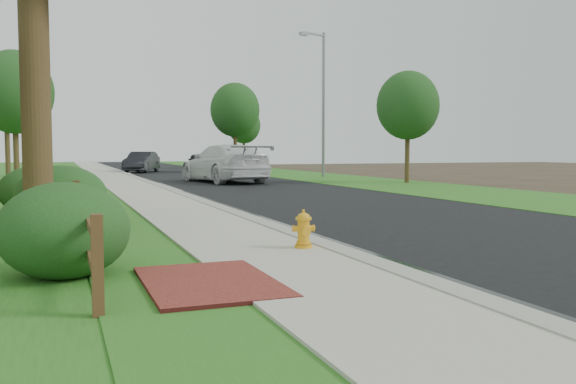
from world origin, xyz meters
name	(u,v)px	position (x,y,z in m)	size (l,w,h in m)	color
ground	(334,263)	(0.00, 0.00, 0.00)	(120.00, 120.00, 0.00)	#332A1C
road	(186,174)	(4.60, 35.00, 0.01)	(8.00, 90.00, 0.02)	black
curb	(125,174)	(0.40, 35.00, 0.06)	(0.40, 90.00, 0.12)	gray
wet_gutter	(131,174)	(0.75, 35.00, 0.02)	(0.50, 90.00, 0.00)	black
sidewalk	(106,174)	(-0.90, 35.00, 0.05)	(2.20, 90.00, 0.10)	#ACA596
grass_strip	(77,175)	(-2.80, 35.00, 0.03)	(1.60, 90.00, 0.06)	#2C611B
verge_far	(276,172)	(11.50, 35.00, 0.02)	(6.00, 90.00, 0.04)	#2C611B
brick_patch	(209,284)	(-2.20, -1.00, 0.06)	(1.60, 2.40, 0.11)	maroon
ranch_fence	(75,199)	(-3.60, 6.40, 0.62)	(0.12, 16.92, 1.10)	#482D18
fire_hydrant	(304,230)	(-0.10, 0.99, 0.40)	(0.42, 0.34, 0.65)	gold
white_suv	(224,163)	(4.29, 22.95, 1.01)	(2.79, 6.86, 1.99)	silver
dark_car_mid	(199,162)	(6.22, 37.78, 0.76)	(1.76, 4.37, 1.49)	black
dark_car_far	(142,162)	(2.00, 38.84, 0.81)	(1.67, 4.78, 1.58)	black
streetlight	(322,96)	(11.50, 26.54, 5.10)	(2.00, 0.88, 9.00)	gray
boulder	(62,210)	(-3.90, 6.19, 0.39)	(1.16, 0.87, 0.78)	brown
shrub_a	(64,231)	(-3.90, 0.27, 0.66)	(1.76, 1.76, 1.32)	#1B4217
shrub_b	(61,196)	(-3.90, 6.10, 0.70)	(2.01, 2.01, 1.40)	#1B4217
shrub_d	(36,191)	(-4.54, 9.16, 0.66)	(1.92, 1.92, 1.31)	#1B4217
tree_near_left	(14,92)	(-5.89, 24.65, 4.57)	(3.75, 3.75, 6.65)	#382C17
tree_near_right	(408,106)	(13.00, 18.92, 4.02)	(3.22, 3.22, 5.80)	#382C17
tree_mid_left	(6,94)	(-7.00, 34.98, 5.30)	(4.30, 4.30, 7.68)	#382C17
tree_mid_right	(235,110)	(9.00, 37.47, 4.81)	(3.82, 3.82, 6.93)	#382C17
tree_far_right	(244,125)	(12.13, 45.67, 3.98)	(3.09, 3.09, 5.70)	#382C17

